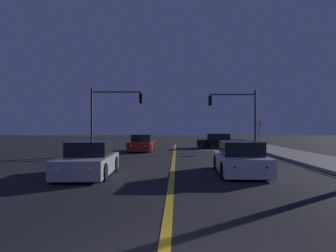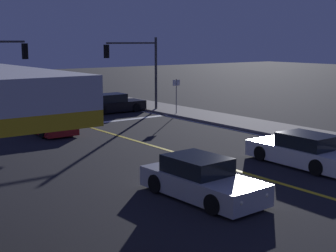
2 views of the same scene
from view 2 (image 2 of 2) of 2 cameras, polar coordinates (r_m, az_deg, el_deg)
The scene contains 10 objects.
sidewalk_right at distance 26.99m, azimuth 17.05°, elevation -1.21°, with size 3.20×45.93×0.15m, color gray.
lane_line_center at distance 21.12m, azimuth 3.97°, elevation -4.00°, with size 0.20×43.37×0.01m, color gold.
lane_line_edge_right at distance 25.55m, azimuth 14.60°, elevation -1.86°, with size 0.16×43.37×0.01m, color white.
stop_bar at distance 31.92m, azimuth -4.89°, elevation 0.74°, with size 6.48×0.50×0.01m, color white.
car_lead_oncoming_red at distance 28.15m, azimuth -13.90°, elevation 0.43°, with size 1.93×4.47×1.34m.
car_mid_block_white at distance 20.93m, azimuth 15.39°, elevation -2.84°, with size 1.98×4.76×1.34m.
car_far_approaching_black at distance 35.30m, azimuth -6.47°, elevation 2.54°, with size 4.60×1.90×1.34m.
car_parked_curb_silver at distance 16.12m, azimuth 3.87°, elevation -6.30°, with size 2.04×4.53×1.34m.
traffic_signal_near_right at distance 34.79m, azimuth -3.60°, elevation 7.43°, with size 4.31×0.28×5.31m.
street_sign_corner at distance 33.42m, azimuth 0.97°, elevation 4.08°, with size 0.56×0.08×2.51m.
Camera 2 is at (-13.46, -2.71, 5.08)m, focal length 52.35 mm.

